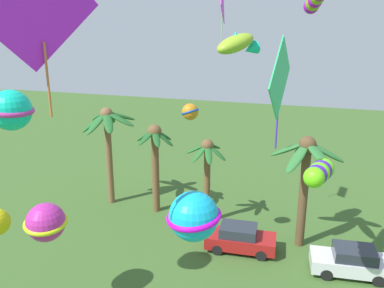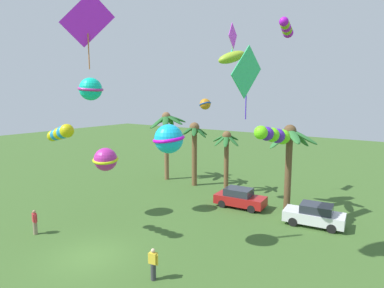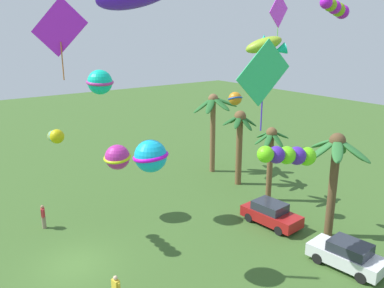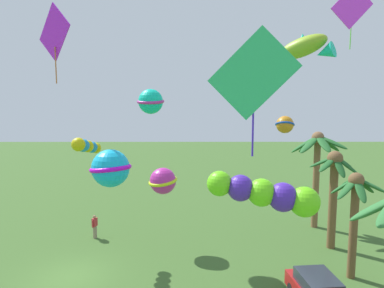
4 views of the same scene
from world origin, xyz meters
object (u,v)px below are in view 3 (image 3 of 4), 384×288
at_px(kite_ball_3, 151,156).
at_px(kite_ball_4, 100,82).
at_px(spectator_0, 43,216).
at_px(kite_diamond_0, 263,74).
at_px(kite_tube_2, 289,155).
at_px(palm_tree_2, 240,133).
at_px(palm_tree_0, 271,149).
at_px(kite_fish_8, 266,45).
at_px(palm_tree_3, 336,161).
at_px(palm_tree_1, 213,113).
at_px(parked_car_0, 271,214).
at_px(kite_ball_9, 235,99).
at_px(kite_ball_10, 117,157).
at_px(parked_car_1, 347,255).
at_px(kite_diamond_5, 279,11).
at_px(kite_tube_6, 55,136).
at_px(kite_diamond_11, 60,28).
at_px(kite_tube_1, 335,8).

bearing_deg(kite_ball_3, kite_ball_4, 173.42).
height_order(spectator_0, kite_diamond_0, kite_diamond_0).
bearing_deg(kite_tube_2, kite_ball_4, -156.26).
bearing_deg(kite_ball_4, kite_ball_3, -6.58).
height_order(palm_tree_2, kite_diamond_0, kite_diamond_0).
bearing_deg(palm_tree_0, kite_fish_8, -55.31).
bearing_deg(palm_tree_0, kite_ball_3, -75.24).
distance_m(palm_tree_3, kite_ball_3, 11.28).
bearing_deg(kite_fish_8, palm_tree_0, 124.69).
height_order(kite_tube_2, kite_fish_8, kite_fish_8).
xyz_separation_m(palm_tree_1, kite_diamond_0, (12.30, -6.83, 4.79)).
bearing_deg(parked_car_0, kite_ball_9, -158.30).
xyz_separation_m(palm_tree_2, kite_ball_10, (-0.29, -10.58, -0.08)).
height_order(palm_tree_1, kite_fish_8, kite_fish_8).
relative_size(palm_tree_3, parked_car_1, 1.61).
xyz_separation_m(kite_diamond_5, kite_tube_6, (-3.77, -13.29, -6.79)).
bearing_deg(palm_tree_0, kite_tube_2, -41.86).
bearing_deg(kite_ball_10, kite_diamond_11, -44.87).
height_order(kite_tube_2, kite_diamond_5, kite_diamond_5).
relative_size(palm_tree_3, kite_diamond_11, 1.81).
distance_m(kite_diamond_0, kite_ball_3, 6.92).
relative_size(parked_car_1, kite_ball_10, 1.61).
xyz_separation_m(spectator_0, kite_tube_2, (12.09, 8.88, 5.52)).
relative_size(palm_tree_1, kite_fish_8, 2.81).
relative_size(kite_diamond_5, kite_fish_8, 1.17).
height_order(kite_diamond_5, kite_ball_9, kite_diamond_5).
bearing_deg(palm_tree_2, kite_diamond_0, -37.42).
relative_size(parked_car_1, kite_tube_6, 1.48).
bearing_deg(kite_ball_3, kite_diamond_5, 100.78).
height_order(kite_tube_1, kite_diamond_11, kite_tube_1).
height_order(kite_tube_1, kite_diamond_5, kite_diamond_5).
distance_m(palm_tree_1, kite_ball_4, 12.54).
xyz_separation_m(kite_diamond_0, kite_tube_2, (1.85, 0.17, -3.81)).
height_order(palm_tree_2, kite_ball_4, kite_ball_4).
height_order(kite_diamond_0, kite_diamond_11, kite_diamond_11).
bearing_deg(palm_tree_1, kite_ball_3, -49.65).
bearing_deg(palm_tree_2, palm_tree_1, 176.32).
bearing_deg(kite_tube_6, kite_ball_3, 24.92).
relative_size(kite_tube_1, kite_tube_2, 0.76).
relative_size(palm_tree_2, kite_diamond_5, 2.10).
bearing_deg(palm_tree_3, parked_car_0, -151.18).
relative_size(spectator_0, kite_diamond_5, 0.54).
bearing_deg(kite_ball_4, parked_car_0, 48.45).
bearing_deg(palm_tree_3, kite_diamond_11, -111.49).
bearing_deg(parked_car_0, kite_tube_1, 12.34).
height_order(palm_tree_1, kite_ball_4, kite_ball_4).
distance_m(palm_tree_1, spectator_0, 16.32).
bearing_deg(kite_ball_10, parked_car_0, 47.23).
xyz_separation_m(palm_tree_3, spectator_0, (-11.40, -13.91, -4.07)).
bearing_deg(kite_fish_8, kite_tube_6, -115.78).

